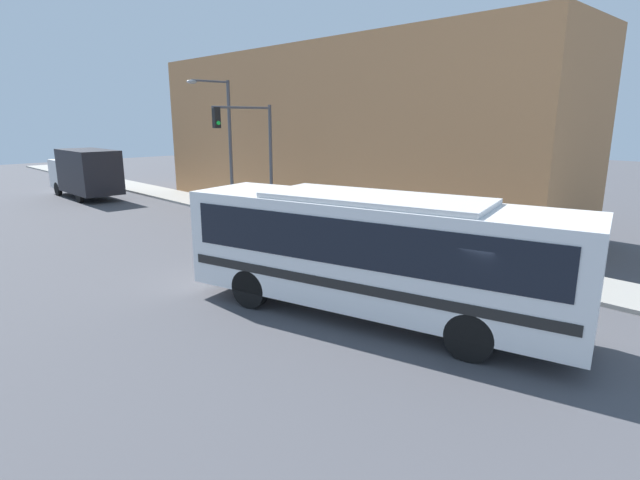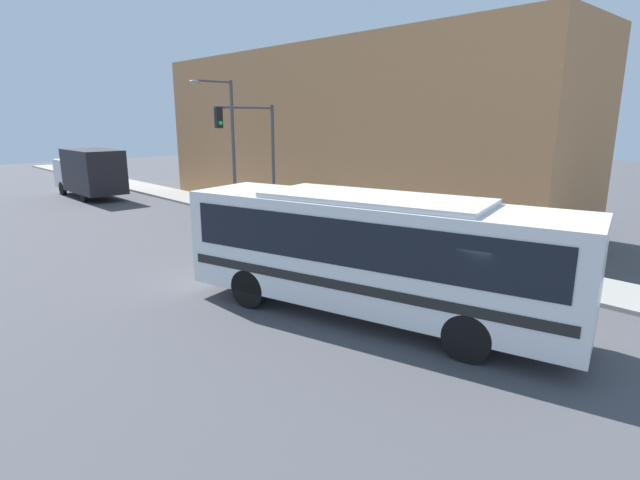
# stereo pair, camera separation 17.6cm
# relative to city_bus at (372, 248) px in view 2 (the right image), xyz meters

# --- Properties ---
(ground_plane) EXTENTS (120.00, 120.00, 0.00)m
(ground_plane) POSITION_rel_city_bus_xyz_m (0.67, -2.18, -1.88)
(ground_plane) COLOR #47474C
(sidewalk) EXTENTS (2.54, 70.00, 0.13)m
(sidewalk) POSITION_rel_city_bus_xyz_m (6.44, 17.82, -1.82)
(sidewalk) COLOR gray
(sidewalk) RESTS_ON ground_plane
(building_facade) EXTENTS (6.00, 25.87, 8.74)m
(building_facade) POSITION_rel_city_bus_xyz_m (10.71, 11.75, 2.49)
(building_facade) COLOR #B27A4C
(building_facade) RESTS_ON ground_plane
(city_bus) EXTENTS (5.01, 10.55, 3.23)m
(city_bus) POSITION_rel_city_bus_xyz_m (0.00, 0.00, 0.00)
(city_bus) COLOR white
(city_bus) RESTS_ON ground_plane
(delivery_truck) EXTENTS (2.42, 6.96, 3.16)m
(delivery_truck) POSITION_rel_city_bus_xyz_m (2.10, 26.18, -0.17)
(delivery_truck) COLOR black
(delivery_truck) RESTS_ON ground_plane
(fire_hydrant) EXTENTS (0.21, 0.28, 0.68)m
(fire_hydrant) POSITION_rel_city_bus_xyz_m (5.77, 0.10, -1.41)
(fire_hydrant) COLOR red
(fire_hydrant) RESTS_ON sidewalk
(traffic_light_pole) EXTENTS (3.28, 0.35, 5.59)m
(traffic_light_pole) POSITION_rel_city_bus_xyz_m (4.83, 11.57, 2.07)
(traffic_light_pole) COLOR #47474C
(traffic_light_pole) RESTS_ON sidewalk
(parking_meter) EXTENTS (0.14, 0.14, 1.19)m
(parking_meter) POSITION_rel_city_bus_xyz_m (5.77, 7.42, -0.93)
(parking_meter) COLOR #47474C
(parking_meter) RESTS_ON sidewalk
(street_lamp) EXTENTS (2.49, 0.28, 6.90)m
(street_lamp) POSITION_rel_city_bus_xyz_m (5.69, 15.17, 2.37)
(street_lamp) COLOR #47474C
(street_lamp) RESTS_ON sidewalk
(pedestrian_near_corner) EXTENTS (0.34, 0.34, 1.71)m
(pedestrian_near_corner) POSITION_rel_city_bus_xyz_m (6.11, 10.95, -0.88)
(pedestrian_near_corner) COLOR slate
(pedestrian_near_corner) RESTS_ON sidewalk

